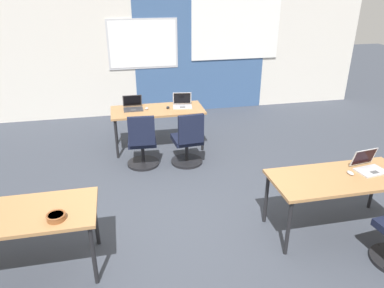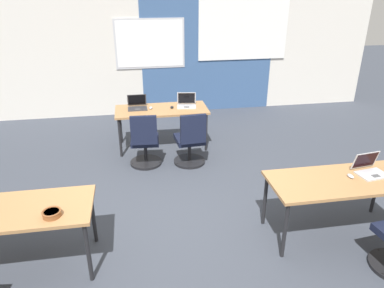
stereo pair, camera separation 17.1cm
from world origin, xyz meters
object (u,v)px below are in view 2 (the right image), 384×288
(mouse_far_right, at_px, (172,107))
(desk_near_left, at_px, (9,215))
(chair_far_right, at_px, (190,143))
(desk_near_right, at_px, (339,184))
(laptop_far_right, at_px, (187,104))
(laptop_near_right_end, at_px, (370,169))
(mouse_far_left, at_px, (151,108))
(chair_far_left, at_px, (145,144))
(desk_far_center, at_px, (162,112))
(laptop_far_left, at_px, (137,106))
(mouse_near_right_end, at_px, (351,176))
(snack_bowl, at_px, (52,213))

(mouse_far_right, bearing_deg, desk_near_left, -124.58)
(chair_far_right, bearing_deg, desk_near_right, 119.53)
(laptop_far_right, xyz_separation_m, laptop_near_right_end, (1.70, -2.78, -0.00))
(mouse_far_left, height_order, chair_far_left, chair_far_left)
(chair_far_left, bearing_deg, desk_far_center, -112.42)
(laptop_far_left, distance_m, chair_far_left, 0.90)
(laptop_far_left, relative_size, laptop_far_right, 0.91)
(desk_far_center, xyz_separation_m, laptop_far_right, (0.45, 0.06, 0.11))
(chair_far_left, height_order, mouse_far_right, chair_far_left)
(desk_near_left, xyz_separation_m, mouse_far_left, (1.57, 2.84, 0.08))
(desk_far_center, distance_m, mouse_near_right_end, 3.36)
(desk_far_center, distance_m, mouse_far_right, 0.20)
(laptop_far_right, relative_size, laptop_near_right_end, 1.00)
(chair_far_right, bearing_deg, laptop_near_right_end, 127.91)
(desk_near_left, height_order, mouse_near_right_end, mouse_near_right_end)
(chair_far_left, height_order, snack_bowl, chair_far_left)
(chair_far_right, distance_m, mouse_near_right_end, 2.52)
(mouse_far_left, height_order, laptop_near_right_end, laptop_near_right_end)
(chair_far_right, distance_m, laptop_near_right_end, 2.66)
(desk_near_left, distance_m, mouse_far_left, 3.24)
(mouse_far_left, bearing_deg, chair_far_left, -102.00)
(chair_far_left, distance_m, mouse_near_right_end, 3.06)
(mouse_near_right_end, bearing_deg, laptop_near_right_end, 11.36)
(desk_near_left, bearing_deg, mouse_far_left, 61.08)
(chair_far_left, relative_size, mouse_far_right, 8.42)
(laptop_far_left, height_order, mouse_far_left, laptop_far_left)
(desk_near_left, bearing_deg, snack_bowl, -22.27)
(laptop_far_left, bearing_deg, chair_far_right, -48.44)
(mouse_far_left, relative_size, laptop_near_right_end, 0.30)
(mouse_far_right, bearing_deg, desk_near_right, -60.82)
(desk_near_right, distance_m, laptop_near_right_end, 0.43)
(chair_far_right, relative_size, laptop_near_right_end, 2.50)
(desk_far_center, relative_size, laptop_far_right, 4.37)
(chair_far_right, bearing_deg, desk_far_center, -68.66)
(laptop_far_left, xyz_separation_m, chair_far_left, (0.07, -0.80, -0.39))
(mouse_far_right, bearing_deg, chair_far_right, -75.89)
(laptop_far_left, distance_m, mouse_near_right_end, 3.68)
(desk_near_right, bearing_deg, mouse_far_right, 119.18)
(desk_far_center, xyz_separation_m, chair_far_right, (0.38, -0.78, -0.28))
(mouse_far_left, height_order, mouse_far_right, same)
(chair_far_right, bearing_deg, mouse_far_right, -80.52)
(laptop_far_right, height_order, laptop_near_right_end, laptop_far_right)
(snack_bowl, bearing_deg, mouse_near_right_end, 3.72)
(desk_near_right, relative_size, mouse_far_left, 14.64)
(mouse_near_right_end, height_order, snack_bowl, snack_bowl)
(mouse_far_left, bearing_deg, desk_far_center, -10.89)
(laptop_far_right, bearing_deg, desk_far_center, -164.16)
(desk_near_right, bearing_deg, chair_far_right, 124.16)
(laptop_far_left, relative_size, chair_far_right, 0.36)
(desk_far_center, relative_size, snack_bowl, 9.01)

